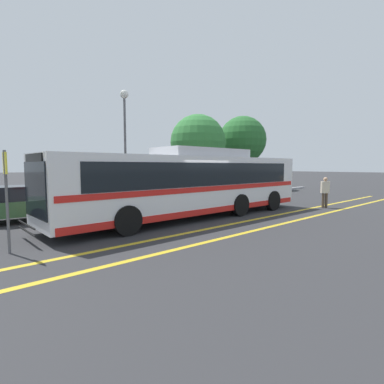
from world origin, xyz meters
TOP-DOWN VIEW (x-y plane):
  - ground_plane at (0.00, 0.00)m, footprint 220.00×220.00m
  - lane_strip_0 at (0.22, -2.02)m, footprint 32.60×0.20m
  - lane_strip_1 at (0.22, -3.33)m, footprint 32.60×0.20m
  - curb_strip at (0.22, 5.55)m, footprint 40.60×0.36m
  - transit_bus at (0.24, 0.18)m, footprint 12.93×2.67m
  - parked_car_1 at (-5.71, 4.22)m, footprint 4.08×2.20m
  - parked_car_2 at (0.19, 4.09)m, footprint 4.83×2.02m
  - parked_car_3 at (6.32, 3.92)m, footprint 4.08×1.95m
  - pedestrian_0 at (7.59, -2.43)m, footprint 0.46×0.45m
  - bus_stop_sign at (-7.00, -0.70)m, footprint 0.07×0.40m
  - street_lamp at (0.66, 6.69)m, footprint 0.50×0.50m
  - tree_1 at (8.91, 9.02)m, footprint 4.68×4.68m
  - tree_2 at (15.17, 9.25)m, footprint 4.65×4.65m

SIDE VIEW (x-z plane):
  - ground_plane at x=0.00m, z-range 0.00..0.00m
  - lane_strip_0 at x=0.22m, z-range 0.00..0.01m
  - lane_strip_1 at x=0.22m, z-range 0.00..0.01m
  - curb_strip at x=0.22m, z-range 0.00..0.15m
  - parked_car_2 at x=0.19m, z-range 0.01..1.42m
  - parked_car_1 at x=-5.71m, z-range 0.00..1.46m
  - parked_car_3 at x=6.32m, z-range -0.01..1.57m
  - pedestrian_0 at x=7.59m, z-range 0.11..1.78m
  - transit_bus at x=0.24m, z-range 0.02..3.07m
  - bus_stop_sign at x=-7.00m, z-range 0.34..3.02m
  - tree_1 at x=8.91m, z-range 0.95..7.54m
  - tree_2 at x=15.17m, z-range 1.25..8.41m
  - street_lamp at x=0.66m, z-range 1.45..8.23m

